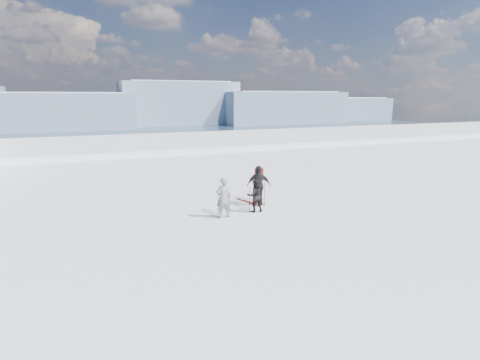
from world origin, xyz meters
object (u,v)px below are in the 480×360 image
at_px(skier_grey, 223,198).
at_px(skier_dark, 255,196).
at_px(skis_loose, 249,202).
at_px(skier_pack, 259,185).

distance_m(skier_grey, skier_dark, 1.64).
bearing_deg(skis_loose, skier_grey, -138.44).
bearing_deg(skier_dark, skier_grey, 15.35).
height_order(skier_dark, skier_pack, skier_pack).
xyz_separation_m(skier_grey, skis_loose, (1.99, 1.77, -0.88)).
height_order(skier_grey, skier_dark, skier_grey).
relative_size(skier_dark, skis_loose, 0.92).
xyz_separation_m(skier_dark, skier_pack, (0.62, 0.91, 0.22)).
xyz_separation_m(skier_dark, skis_loose, (0.38, 1.49, -0.75)).
xyz_separation_m(skier_grey, skier_dark, (1.61, 0.28, -0.13)).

